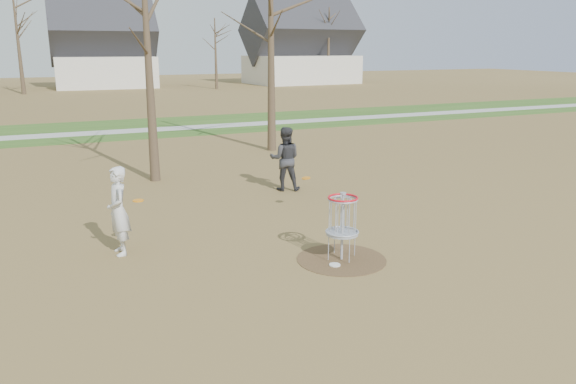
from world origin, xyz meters
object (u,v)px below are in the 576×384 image
object	(u,v)px
player_standing	(118,211)
disc_golf_basket	(343,216)
disc_grounded	(335,265)
player_throwing	(285,159)

from	to	relation	value
player_standing	disc_golf_basket	world-z (taller)	player_standing
player_standing	disc_grounded	xyz separation A→B (m)	(3.69, -2.41, -0.89)
player_throwing	disc_golf_basket	xyz separation A→B (m)	(-1.28, -5.67, -0.03)
player_throwing	disc_grounded	xyz separation A→B (m)	(-1.57, -5.91, -0.92)
player_throwing	disc_golf_basket	world-z (taller)	player_throwing
player_standing	disc_grounded	world-z (taller)	player_standing
player_standing	disc_grounded	size ratio (longest dim) A/B	8.30
player_standing	player_throwing	bearing A→B (deg)	120.17
player_standing	disc_golf_basket	size ratio (longest dim) A/B	1.35
player_standing	player_throwing	distance (m)	6.32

